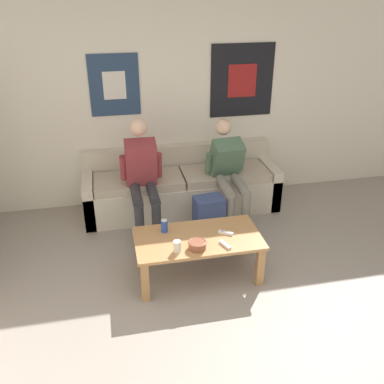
# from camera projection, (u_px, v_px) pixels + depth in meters

# --- Properties ---
(ground_plane) EXTENTS (18.00, 18.00, 0.00)m
(ground_plane) POSITION_uv_depth(u_px,v_px,m) (259.00, 362.00, 3.23)
(ground_plane) COLOR gray
(wall_back) EXTENTS (10.00, 0.07, 2.55)m
(wall_back) POSITION_uv_depth(u_px,v_px,m) (185.00, 100.00, 5.15)
(wall_back) COLOR silver
(wall_back) RESTS_ON ground_plane
(couch) EXTENTS (2.34, 0.70, 0.74)m
(couch) POSITION_uv_depth(u_px,v_px,m) (181.00, 188.00, 5.27)
(couch) COLOR beige
(couch) RESTS_ON ground_plane
(coffee_table) EXTENTS (1.18, 0.62, 0.43)m
(coffee_table) POSITION_uv_depth(u_px,v_px,m) (198.00, 244.00, 4.02)
(coffee_table) COLOR #B27F4C
(coffee_table) RESTS_ON ground_plane
(person_seated_adult) EXTENTS (0.47, 0.87, 1.25)m
(person_seated_adult) POSITION_uv_depth(u_px,v_px,m) (142.00, 174.00, 4.67)
(person_seated_adult) COLOR #2D2D33
(person_seated_adult) RESTS_ON ground_plane
(person_seated_teen) EXTENTS (0.47, 0.97, 1.14)m
(person_seated_teen) POSITION_uv_depth(u_px,v_px,m) (229.00, 170.00, 4.90)
(person_seated_teen) COLOR gray
(person_seated_teen) RESTS_ON ground_plane
(backpack) EXTENTS (0.33, 0.28, 0.48)m
(backpack) POSITION_uv_depth(u_px,v_px,m) (209.00, 219.00, 4.69)
(backpack) COLOR navy
(backpack) RESTS_ON ground_plane
(ceramic_bowl) EXTENTS (0.17, 0.17, 0.07)m
(ceramic_bowl) POSITION_uv_depth(u_px,v_px,m) (197.00, 245.00, 3.80)
(ceramic_bowl) COLOR brown
(ceramic_bowl) RESTS_ON coffee_table
(pillar_candle) EXTENTS (0.07, 0.07, 0.12)m
(pillar_candle) POSITION_uv_depth(u_px,v_px,m) (177.00, 246.00, 3.75)
(pillar_candle) COLOR silver
(pillar_candle) RESTS_ON coffee_table
(drink_can_blue) EXTENTS (0.07, 0.07, 0.12)m
(drink_can_blue) POSITION_uv_depth(u_px,v_px,m) (164.00, 226.00, 4.05)
(drink_can_blue) COLOR #28479E
(drink_can_blue) RESTS_ON coffee_table
(game_controller_near_left) EXTENTS (0.14, 0.10, 0.03)m
(game_controller_near_left) POSITION_uv_depth(u_px,v_px,m) (226.00, 233.00, 4.03)
(game_controller_near_left) COLOR white
(game_controller_near_left) RESTS_ON coffee_table
(game_controller_near_right) EXTENTS (0.08, 0.15, 0.03)m
(game_controller_near_right) POSITION_uv_depth(u_px,v_px,m) (225.00, 245.00, 3.85)
(game_controller_near_right) COLOR white
(game_controller_near_right) RESTS_ON coffee_table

